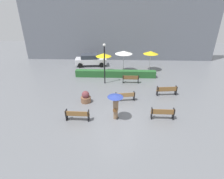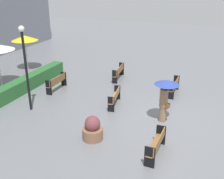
{
  "view_description": "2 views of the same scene",
  "coord_description": "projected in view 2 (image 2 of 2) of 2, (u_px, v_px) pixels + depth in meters",
  "views": [
    {
      "loc": [
        0.12,
        -10.79,
        7.6
      ],
      "look_at": [
        -0.44,
        3.15,
        0.87
      ],
      "focal_mm": 28.19,
      "sensor_mm": 36.0,
      "label": 1
    },
    {
      "loc": [
        -11.52,
        -2.02,
        6.2
      ],
      "look_at": [
        0.17,
        2.66,
        1.1
      ],
      "focal_mm": 44.16,
      "sensor_mm": 36.0,
      "label": 2
    }
  ],
  "objects": [
    {
      "name": "planter_pot",
      "position": [
        93.0,
        129.0,
        11.29
      ],
      "size": [
        0.86,
        0.86,
        1.04
      ],
      "color": "brown",
      "rests_on": "ground"
    },
    {
      "name": "patio_umbrella_yellow_far",
      "position": [
        25.0,
        38.0,
        19.24
      ],
      "size": [
        1.83,
        1.83,
        2.49
      ],
      "color": "silver",
      "rests_on": "ground"
    },
    {
      "name": "bench_near_right",
      "position": [
        175.0,
        86.0,
        15.67
      ],
      "size": [
        1.7,
        0.34,
        0.87
      ],
      "color": "olive",
      "rests_on": "ground"
    },
    {
      "name": "bench_near_left",
      "position": [
        157.0,
        144.0,
        10.23
      ],
      "size": [
        1.74,
        0.42,
        0.82
      ],
      "color": "olive",
      "rests_on": "ground"
    },
    {
      "name": "lamp_post",
      "position": [
        25.0,
        61.0,
        13.06
      ],
      "size": [
        0.28,
        0.28,
        4.21
      ],
      "color": "black",
      "rests_on": "ground"
    },
    {
      "name": "pedestrian_with_umbrella",
      "position": [
        165.0,
        94.0,
        12.36
      ],
      "size": [
        1.12,
        1.12,
        2.0
      ],
      "color": "#8C6B4C",
      "rests_on": "ground"
    },
    {
      "name": "bench_back_row",
      "position": [
        57.0,
        82.0,
        16.25
      ],
      "size": [
        1.74,
        0.36,
        0.87
      ],
      "color": "brown",
      "rests_on": "ground"
    },
    {
      "name": "bench_mid_center",
      "position": [
        115.0,
        97.0,
        14.31
      ],
      "size": [
        1.73,
        0.6,
        0.8
      ],
      "color": "#9E7242",
      "rests_on": "ground"
    },
    {
      "name": "bench_far_right",
      "position": [
        119.0,
        71.0,
        18.05
      ],
      "size": [
        1.9,
        0.52,
        0.88
      ],
      "color": "olive",
      "rests_on": "ground"
    },
    {
      "name": "hedge_strip",
      "position": [
        14.0,
        90.0,
        15.46
      ],
      "size": [
        9.25,
        0.7,
        0.78
      ],
      "primitive_type": "cube",
      "color": "#28602D",
      "rests_on": "ground"
    },
    {
      "name": "ground_plane",
      "position": [
        163.0,
        120.0,
        12.93
      ],
      "size": [
        60.0,
        60.0,
        0.0
      ],
      "primitive_type": "plane",
      "color": "slate"
    }
  ]
}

